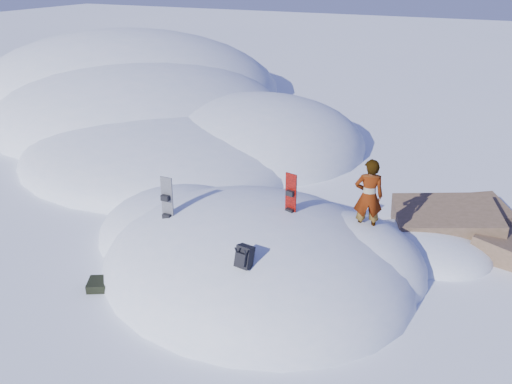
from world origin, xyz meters
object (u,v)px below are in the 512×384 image
at_px(backpack, 244,257).
at_px(person, 368,196).
at_px(snowboard_dark, 167,209).
at_px(snowboard_red, 290,204).

distance_m(backpack, person, 3.04).
relative_size(snowboard_dark, backpack, 3.06).
bearing_deg(snowboard_dark, snowboard_red, 20.90).
relative_size(snowboard_dark, person, 0.90).
xyz_separation_m(snowboard_dark, backpack, (2.32, -0.97, -0.02)).
bearing_deg(snowboard_dark, backpack, -24.00).
distance_m(snowboard_dark, backpack, 2.52).
bearing_deg(backpack, snowboard_red, 94.61).
bearing_deg(snowboard_dark, person, 20.95).
bearing_deg(person, snowboard_red, 4.05).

